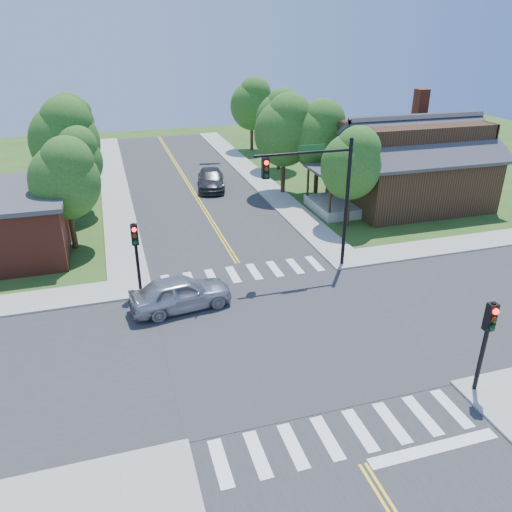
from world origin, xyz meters
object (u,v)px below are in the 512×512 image
object	(u,v)px
signal_mast_ne	(319,185)
signal_pole_se	(488,331)
car_dgrey	(211,180)
house_ne	(411,160)
car_silver	(181,293)
signal_pole_nw	(136,245)

from	to	relation	value
signal_mast_ne	signal_pole_se	xyz separation A→B (m)	(1.69, -11.21, -2.19)
car_dgrey	house_ne	bearing A→B (deg)	-19.95
car_dgrey	car_silver	bearing A→B (deg)	-95.86
signal_pole_se	house_ne	world-z (taller)	house_ne
signal_mast_ne	car_dgrey	size ratio (longest dim) A/B	1.30
signal_pole_nw	house_ne	xyz separation A→B (m)	(20.71, 8.66, 0.67)
signal_mast_ne	signal_pole_se	distance (m)	11.55
signal_pole_se	house_ne	bearing A→B (deg)	64.42
signal_mast_ne	house_ne	bearing A→B (deg)	37.68
car_dgrey	signal_pole_se	bearing A→B (deg)	-71.36
signal_pole_se	signal_pole_nw	size ratio (longest dim) A/B	1.00
car_silver	car_dgrey	size ratio (longest dim) A/B	0.91
house_ne	car_silver	size ratio (longest dim) A/B	2.60
signal_pole_se	house_ne	xyz separation A→B (m)	(9.51, 19.86, 0.67)
signal_mast_ne	car_silver	size ratio (longest dim) A/B	1.43
signal_mast_ne	signal_pole_nw	bearing A→B (deg)	-179.93
signal_mast_ne	car_silver	world-z (taller)	signal_mast_ne
signal_mast_ne	house_ne	distance (m)	14.23
signal_mast_ne	house_ne	xyz separation A→B (m)	(11.19, 8.65, -1.52)
signal_pole_nw	car_dgrey	xyz separation A→B (m)	(7.22, 16.58, -1.90)
signal_pole_nw	house_ne	world-z (taller)	house_ne
signal_pole_nw	car_silver	distance (m)	3.28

